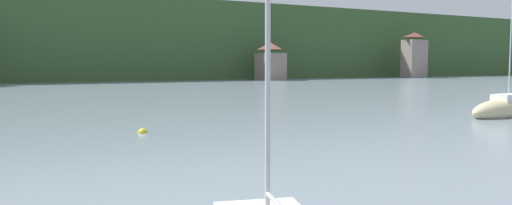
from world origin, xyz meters
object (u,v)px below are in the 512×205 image
Objects in this scene: sailboat_mid_2 at (508,110)px; mooring_buoy_near at (143,133)px; shore_building_westcentral at (270,62)px; shore_building_central at (414,56)px.

sailboat_mid_2 reaches higher than mooring_buoy_near.
shore_building_westcentral is 60.26m from sailboat_mid_2.
sailboat_mid_2 is at bearing -8.78° from mooring_buoy_near.
shore_building_westcentral reaches higher than mooring_buoy_near.
mooring_buoy_near is at bearing -12.36° from sailboat_mid_2.
shore_building_westcentral is 66.09m from mooring_buoy_near.
shore_building_westcentral is at bearing -111.51° from sailboat_mid_2.
shore_building_central reaches higher than mooring_buoy_near.
shore_building_central reaches higher than shore_building_westcentral.
mooring_buoy_near is at bearing -124.59° from shore_building_westcentral.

